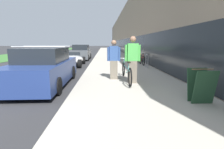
# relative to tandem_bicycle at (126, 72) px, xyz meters

# --- Properties ---
(sidewalk_slab) EXTENTS (4.27, 70.00, 0.14)m
(sidewalk_slab) POSITION_rel_tandem_bicycle_xyz_m (0.15, 18.61, -0.45)
(sidewalk_slab) COLOR #BCB5A5
(sidewalk_slab) RESTS_ON ground
(storefront_facade) EXTENTS (10.01, 70.00, 7.36)m
(storefront_facade) POSITION_rel_tandem_bicycle_xyz_m (7.32, 26.61, 3.16)
(storefront_facade) COLOR gray
(storefront_facade) RESTS_ON ground
(lawn_strip) EXTENTS (6.04, 70.00, 0.03)m
(lawn_strip) POSITION_rel_tandem_bicycle_xyz_m (-12.87, 22.61, -0.50)
(lawn_strip) COLOR #3D7533
(lawn_strip) RESTS_ON ground
(tandem_bicycle) EXTENTS (0.52, 2.79, 0.88)m
(tandem_bicycle) POSITION_rel_tandem_bicycle_xyz_m (0.00, 0.00, 0.00)
(tandem_bicycle) COLOR black
(tandem_bicycle) RESTS_ON sidewalk_slab
(person_rider) EXTENTS (0.61, 0.24, 1.81)m
(person_rider) POSITION_rel_tandem_bicycle_xyz_m (0.18, -0.36, 0.53)
(person_rider) COLOR #756B5B
(person_rider) RESTS_ON sidewalk_slab
(person_bystander) EXTENTS (0.57, 0.22, 1.67)m
(person_bystander) POSITION_rel_tandem_bicycle_xyz_m (-0.50, 0.41, 0.47)
(person_bystander) COLOR #756B5B
(person_bystander) RESTS_ON sidewalk_slab
(bike_rack_hoop) EXTENTS (0.05, 0.60, 0.84)m
(bike_rack_hoop) POSITION_rel_tandem_bicycle_xyz_m (1.81, 3.90, 0.14)
(bike_rack_hoop) COLOR gray
(bike_rack_hoop) RESTS_ON sidewalk_slab
(cruiser_bike_nearest) EXTENTS (0.52, 1.69, 0.85)m
(cruiser_bike_nearest) POSITION_rel_tandem_bicycle_xyz_m (1.82, 5.43, -0.01)
(cruiser_bike_nearest) COLOR black
(cruiser_bike_nearest) RESTS_ON sidewalk_slab
(cruiser_bike_middle) EXTENTS (0.52, 1.79, 0.94)m
(cruiser_bike_middle) POSITION_rel_tandem_bicycle_xyz_m (1.87, 7.63, 0.02)
(cruiser_bike_middle) COLOR black
(cruiser_bike_middle) RESTS_ON sidewalk_slab
(sandwich_board_sign) EXTENTS (0.56, 0.56, 0.90)m
(sandwich_board_sign) POSITION_rel_tandem_bicycle_xyz_m (1.60, -2.75, 0.08)
(sandwich_board_sign) COLOR #23472D
(sandwich_board_sign) RESTS_ON sidewalk_slab
(parked_sedan_curbside) EXTENTS (1.90, 4.54, 1.57)m
(parked_sedan_curbside) POSITION_rel_tandem_bicycle_xyz_m (-3.28, -0.08, 0.18)
(parked_sedan_curbside) COLOR navy
(parked_sedan_curbside) RESTS_ON ground
(vintage_roadster_curbside) EXTENTS (1.69, 4.22, 1.01)m
(vintage_roadster_curbside) POSITION_rel_tandem_bicycle_xyz_m (-3.31, 6.12, -0.08)
(vintage_roadster_curbside) COLOR white
(vintage_roadster_curbside) RESTS_ON ground
(parked_sedan_far) EXTENTS (1.81, 4.20, 1.53)m
(parked_sedan_far) POSITION_rel_tandem_bicycle_xyz_m (-3.28, 11.35, 0.19)
(parked_sedan_far) COLOR #4C5156
(parked_sedan_far) RESTS_ON ground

